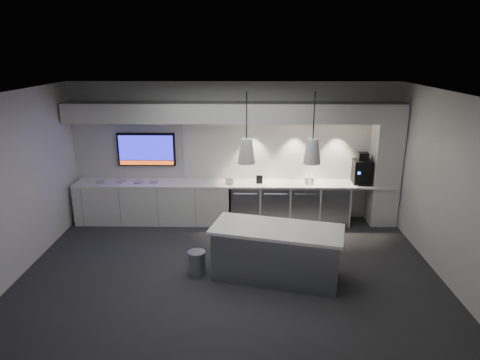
{
  "coord_description": "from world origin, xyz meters",
  "views": [
    {
      "loc": [
        0.27,
        -6.55,
        3.62
      ],
      "look_at": [
        0.15,
        1.1,
        1.29
      ],
      "focal_mm": 32.0,
      "sensor_mm": 36.0,
      "label": 1
    }
  ],
  "objects_px": {
    "bin": "(197,263)",
    "coffee_machine": "(362,171)",
    "island": "(277,253)",
    "wall_tv": "(146,149)"
  },
  "relations": [
    {
      "from": "bin",
      "to": "coffee_machine",
      "type": "relative_size",
      "value": 0.63
    },
    {
      "from": "bin",
      "to": "wall_tv",
      "type": "bearing_deg",
      "value": 117.55
    },
    {
      "from": "coffee_machine",
      "to": "island",
      "type": "bearing_deg",
      "value": -125.66
    },
    {
      "from": "wall_tv",
      "to": "island",
      "type": "relative_size",
      "value": 0.56
    },
    {
      "from": "wall_tv",
      "to": "island",
      "type": "distance_m",
      "value": 3.93
    },
    {
      "from": "island",
      "to": "wall_tv",
      "type": "bearing_deg",
      "value": 149.1
    },
    {
      "from": "wall_tv",
      "to": "coffee_machine",
      "type": "height_order",
      "value": "wall_tv"
    },
    {
      "from": "bin",
      "to": "coffee_machine",
      "type": "xyz_separation_m",
      "value": [
        3.27,
        2.33,
        0.96
      ]
    },
    {
      "from": "wall_tv",
      "to": "coffee_machine",
      "type": "bearing_deg",
      "value": -3.06
    },
    {
      "from": "wall_tv",
      "to": "bin",
      "type": "xyz_separation_m",
      "value": [
        1.35,
        -2.58,
        -1.35
      ]
    }
  ]
}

